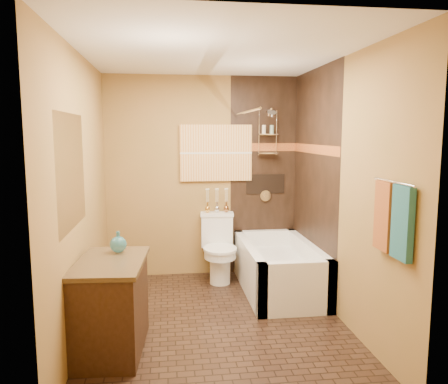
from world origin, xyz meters
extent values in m
plane|color=black|center=(0.00, 0.00, 0.00)|extent=(3.00, 3.00, 0.00)
cube|color=#9F713D|center=(-1.20, 0.00, 1.25)|extent=(0.02, 3.00, 2.50)
cube|color=#9F713D|center=(1.20, 0.00, 1.25)|extent=(0.02, 3.00, 2.50)
cube|color=#9F713D|center=(0.00, 1.50, 1.25)|extent=(2.40, 0.02, 2.50)
cube|color=#9F713D|center=(0.00, -1.50, 1.25)|extent=(2.40, 0.02, 2.50)
plane|color=silver|center=(0.00, 0.00, 2.50)|extent=(3.00, 3.00, 0.00)
cube|color=black|center=(0.78, 1.49, 1.25)|extent=(0.85, 0.01, 2.50)
cube|color=black|center=(1.19, 0.75, 1.25)|extent=(0.01, 1.50, 2.50)
cube|color=maroon|center=(0.78, 1.48, 1.62)|extent=(0.85, 0.01, 0.10)
cube|color=maroon|center=(1.18, 0.75, 1.62)|extent=(0.01, 1.50, 0.10)
cube|color=black|center=(0.80, 1.48, 1.15)|extent=(0.50, 0.01, 0.25)
cylinder|color=silver|center=(0.80, 1.35, 2.08)|extent=(0.02, 0.26, 0.02)
cylinder|color=silver|center=(0.80, 1.20, 2.03)|extent=(0.11, 0.11, 0.09)
cylinder|color=silver|center=(0.80, 1.47, 1.00)|extent=(0.14, 0.02, 0.14)
cylinder|color=silver|center=(0.40, 0.75, 2.02)|extent=(0.03, 1.55, 0.03)
cylinder|color=silver|center=(1.15, -1.05, 1.45)|extent=(0.02, 0.55, 0.02)
cube|color=#1D4F60|center=(1.16, -1.18, 1.18)|extent=(0.05, 0.22, 0.52)
cube|color=#944C1B|center=(1.16, -0.92, 1.18)|extent=(0.05, 0.22, 0.52)
cube|color=orange|center=(0.16, 1.48, 1.55)|extent=(0.90, 0.04, 0.70)
cube|color=white|center=(-1.19, -0.43, 1.50)|extent=(0.01, 1.00, 0.90)
cube|color=white|center=(0.80, 0.05, 0.28)|extent=(0.80, 0.10, 0.55)
cube|color=white|center=(0.80, 1.45, 0.28)|extent=(0.80, 0.10, 0.55)
cube|color=white|center=(0.45, 0.75, 0.28)|extent=(0.10, 1.50, 0.55)
cube|color=white|center=(1.15, 0.75, 0.28)|extent=(0.10, 1.50, 0.55)
cube|color=white|center=(0.80, 0.75, 0.17)|extent=(0.64, 1.34, 0.35)
cube|color=white|center=(0.16, 1.39, 0.57)|extent=(0.40, 0.21, 0.39)
cube|color=white|center=(0.16, 1.39, 0.79)|extent=(0.43, 0.23, 0.04)
cylinder|color=white|center=(0.16, 1.08, 0.19)|extent=(0.25, 0.25, 0.39)
cylinder|color=white|center=(0.16, 1.08, 0.37)|extent=(0.38, 0.38, 0.10)
cylinder|color=white|center=(0.16, 1.08, 0.43)|extent=(0.40, 0.40, 0.03)
cube|color=black|center=(-0.92, -0.43, 0.37)|extent=(0.57, 0.86, 0.74)
cube|color=black|center=(-0.91, -0.43, 0.75)|extent=(0.60, 0.91, 0.04)
camera|label=1|loc=(-0.45, -3.95, 1.79)|focal=35.00mm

